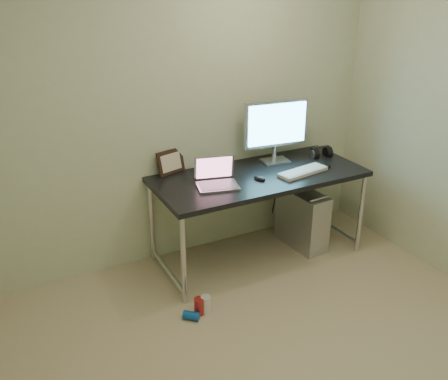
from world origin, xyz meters
TOP-DOWN VIEW (x-y plane):
  - wall_back at (0.00, 1.75)m, footprint 3.50×0.02m
  - desk at (0.55, 1.38)m, footprint 1.71×0.75m
  - tower_computer at (0.99, 1.35)m, footprint 0.26×0.51m
  - cable_a at (0.94, 1.70)m, footprint 0.01×0.16m
  - cable_b at (1.03, 1.68)m, footprint 0.02×0.11m
  - can_red at (-0.23, 0.87)m, footprint 0.09×0.09m
  - can_white at (-0.18, 0.87)m, footprint 0.08×0.08m
  - can_blue at (-0.31, 0.84)m, footprint 0.13×0.12m
  - laptop at (0.15, 1.34)m, footprint 0.36×0.32m
  - monitor at (0.82, 1.56)m, footprint 0.57×0.19m
  - keyboard at (0.87, 1.23)m, footprint 0.45×0.21m
  - mouse_right at (1.13, 1.28)m, footprint 0.07×0.11m
  - mouse_left at (0.49, 1.28)m, footprint 0.10×0.12m
  - headphones at (1.24, 1.48)m, footprint 0.19×0.11m
  - picture_frame at (-0.07, 1.72)m, footprint 0.26×0.14m
  - webcam at (0.12, 1.64)m, footprint 0.04×0.03m

SIDE VIEW (x-z plane):
  - can_blue at x=-0.31m, z-range 0.00..0.06m
  - can_red at x=-0.23m, z-range 0.00..0.13m
  - can_white at x=-0.18m, z-range 0.00..0.13m
  - tower_computer at x=0.99m, z-range -0.02..0.53m
  - cable_b at x=1.03m, z-range 0.02..0.74m
  - cable_a at x=0.94m, z-range 0.06..0.74m
  - desk at x=0.55m, z-range 0.30..1.05m
  - keyboard at x=0.87m, z-range 0.75..0.78m
  - mouse_left at x=0.49m, z-range 0.75..0.79m
  - mouse_right at x=1.13m, z-range 0.75..0.79m
  - headphones at x=1.24m, z-range 0.72..0.84m
  - laptop at x=0.15m, z-range 0.69..0.91m
  - webcam at x=0.12m, z-range 0.78..0.88m
  - picture_frame at x=-0.07m, z-range 0.75..0.95m
  - monitor at x=0.82m, z-range 0.80..1.33m
  - wall_back at x=0.00m, z-range 0.00..2.50m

